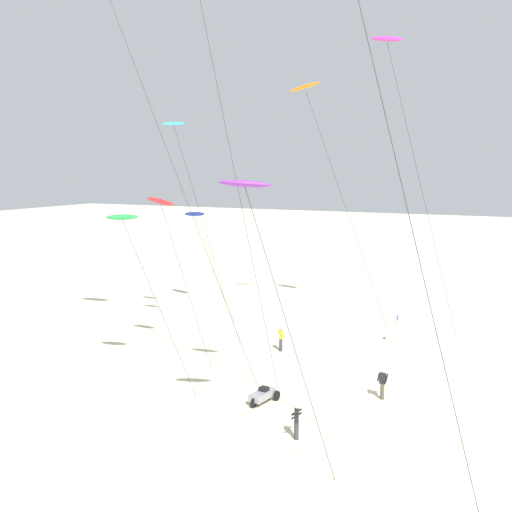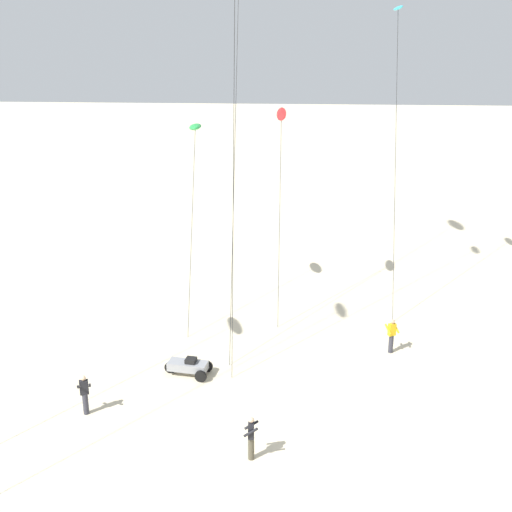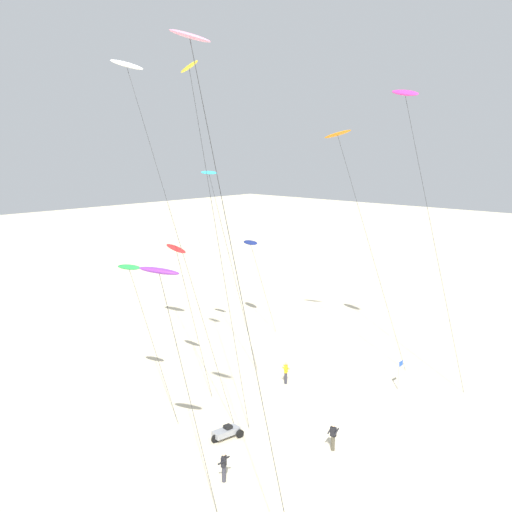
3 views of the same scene
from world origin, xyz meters
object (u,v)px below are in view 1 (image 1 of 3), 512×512
at_px(kite_red, 161,204).
at_px(kite_purple, 246,186).
at_px(kite_orange, 306,92).
at_px(beach_buggy, 263,395).
at_px(kite_flyer_furthest, 382,383).
at_px(kite_cyan, 175,130).
at_px(kite_magenta, 387,42).
at_px(kite_flyer_nearest, 281,338).
at_px(kite_navy, 195,214).
at_px(kite_flyer_middle, 296,421).
at_px(marker_flag, 397,324).
at_px(kite_green, 123,219).

bearing_deg(kite_red, kite_purple, -132.62).
relative_size(kite_orange, kite_purple, 1.58).
relative_size(kite_purple, beach_buggy, 5.70).
bearing_deg(kite_flyer_furthest, kite_orange, 35.50).
distance_m(kite_cyan, kite_flyer_furthest, 22.82).
bearing_deg(kite_orange, kite_red, 163.55).
xyz_separation_m(kite_magenta, kite_flyer_nearest, (-7.36, 4.85, -20.22)).
distance_m(kite_navy, kite_purple, 30.13).
distance_m(kite_flyer_middle, beach_buggy, 4.81).
height_order(kite_flyer_furthest, marker_flag, marker_flag).
distance_m(kite_navy, kite_red, 15.92).
bearing_deg(kite_flyer_furthest, kite_navy, 54.40).
height_order(kite_purple, kite_flyer_nearest, kite_purple).
height_order(kite_orange, beach_buggy, kite_orange).
distance_m(kite_purple, kite_flyer_furthest, 14.89).
relative_size(kite_navy, kite_green, 0.87).
bearing_deg(kite_navy, kite_flyer_nearest, -126.50).
distance_m(kite_green, marker_flag, 20.73).
bearing_deg(kite_navy, kite_red, -156.15).
bearing_deg(beach_buggy, kite_orange, 14.51).
relative_size(kite_magenta, kite_red, 2.04).
bearing_deg(kite_flyer_furthest, kite_flyer_nearest, 55.72).
xyz_separation_m(kite_green, kite_flyer_nearest, (9.89, -5.31, -8.69)).
relative_size(kite_magenta, kite_flyer_nearest, 13.06).
bearing_deg(kite_cyan, kite_purple, -139.50).
xyz_separation_m(kite_cyan, kite_orange, (8.02, -6.78, 3.15)).
xyz_separation_m(kite_green, kite_purple, (-5.61, -10.46, 2.09)).
relative_size(kite_cyan, kite_navy, 1.82).
distance_m(kite_magenta, kite_orange, 7.20).
relative_size(kite_green, kite_red, 0.93).
xyz_separation_m(kite_red, marker_flag, (10.43, -12.43, -8.63)).
distance_m(kite_flyer_nearest, beach_buggy, 9.47).
bearing_deg(kite_green, kite_navy, 19.84).
bearing_deg(kite_flyer_nearest, kite_magenta, -33.42).
distance_m(kite_magenta, beach_buggy, 26.44).
distance_m(kite_navy, marker_flag, 20.41).
bearing_deg(beach_buggy, kite_navy, 39.84).
relative_size(kite_navy, kite_purple, 0.72).
relative_size(kite_orange, marker_flag, 9.03).
height_order(beach_buggy, marker_flag, marker_flag).
distance_m(kite_flyer_furthest, marker_flag, 10.88).
relative_size(kite_orange, kite_red, 1.77).
bearing_deg(kite_green, marker_flag, -39.03).
distance_m(kite_cyan, kite_red, 8.07).
xyz_separation_m(kite_red, beach_buggy, (-3.51, -8.60, -9.69)).
height_order(kite_cyan, kite_red, kite_cyan).
distance_m(kite_magenta, kite_cyan, 16.19).
bearing_deg(marker_flag, kite_magenta, 37.44).
height_order(kite_navy, kite_flyer_middle, kite_navy).
distance_m(kite_magenta, kite_flyer_middle, 28.34).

